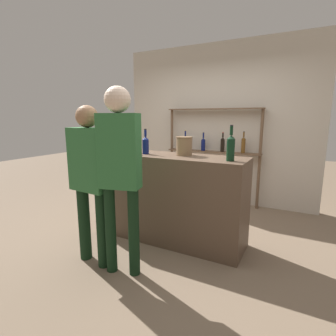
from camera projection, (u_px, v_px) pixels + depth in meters
name	position (u px, v px, depth m)	size (l,w,h in m)	color
ground_plane	(168.00, 238.00, 3.39)	(16.00, 16.00, 0.00)	#7A6651
bar_counter	(168.00, 198.00, 3.28)	(1.91, 0.56, 1.08)	brown
back_wall	(216.00, 125.00, 4.75)	(3.51, 0.12, 2.80)	beige
back_shelf	(213.00, 142.00, 4.65)	(1.68, 0.18, 1.69)	brown
counter_bottle_0	(129.00, 142.00, 3.45)	(0.08, 0.08, 0.36)	#0F1956
counter_bottle_1	(231.00, 147.00, 2.71)	(0.08, 0.08, 0.37)	black
counter_bottle_2	(146.00, 145.00, 3.24)	(0.08, 0.08, 0.31)	#0F1956
wine_glass	(111.00, 143.00, 3.40)	(0.07, 0.07, 0.17)	silver
ice_bucket	(184.00, 146.00, 3.13)	(0.20, 0.20, 0.22)	#846647
cork_jar	(131.00, 148.00, 3.26)	(0.11, 0.11, 0.16)	silver
customer_left	(90.00, 174.00, 2.65)	(0.46, 0.24, 1.65)	black
customer_center	(120.00, 164.00, 2.43)	(0.41, 0.26, 1.81)	black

